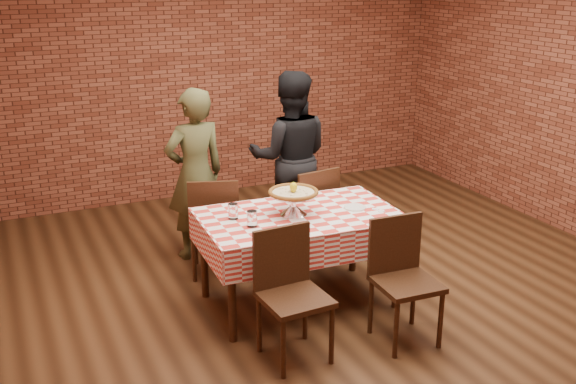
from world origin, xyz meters
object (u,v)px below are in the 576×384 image
object	(u,v)px
table	(299,259)
chair_near_left	(295,298)
diner_black	(290,157)
water_glass_right	(233,211)
condiment_caddy	(292,192)
chair_far_left	(215,224)
chair_far_right	(306,214)
diner_olive	(195,174)
water_glass_left	(252,219)
chair_near_right	(407,284)
pizza_stand	(293,204)
pizza	(293,193)

from	to	relation	value
table	chair_near_left	world-z (taller)	chair_near_left
diner_black	water_glass_right	bearing A→B (deg)	71.02
condiment_caddy	chair_far_left	bearing A→B (deg)	147.53
condiment_caddy	chair_far_right	distance (m)	0.65
chair_far_left	chair_far_right	size ratio (longest dim) A/B	0.99
diner_black	diner_olive	bearing A→B (deg)	23.85
condiment_caddy	table	bearing A→B (deg)	-90.63
diner_olive	table	bearing A→B (deg)	102.09
diner_olive	water_glass_left	bearing A→B (deg)	83.13
water_glass_right	chair_near_right	xyz separation A→B (m)	(0.94, -0.97, -0.37)
chair_near_left	pizza_stand	bearing A→B (deg)	62.51
condiment_caddy	diner_olive	bearing A→B (deg)	132.65
chair_near_left	chair_far_left	bearing A→B (deg)	88.47
water_glass_right	diner_olive	size ratio (longest dim) A/B	0.08
pizza_stand	water_glass_right	bearing A→B (deg)	168.19
pizza	chair_near_right	size ratio (longest dim) A/B	0.43
chair_near_left	diner_black	bearing A→B (deg)	62.87
water_glass_right	condiment_caddy	world-z (taller)	condiment_caddy
chair_near_right	water_glass_left	bearing A→B (deg)	141.68
pizza_stand	diner_black	world-z (taller)	diner_black
chair_near_right	diner_olive	distance (m)	2.31
table	chair_far_left	xyz separation A→B (m)	(-0.42, 0.82, 0.08)
diner_olive	chair_far_left	bearing A→B (deg)	85.95
pizza_stand	chair_far_right	world-z (taller)	pizza_stand
chair_far_left	diner_black	size ratio (longest dim) A/B	0.54
chair_near_left	water_glass_left	bearing A→B (deg)	91.36
water_glass_right	diner_olive	bearing A→B (deg)	87.48
table	condiment_caddy	xyz separation A→B (m)	(0.08, 0.31, 0.46)
water_glass_left	chair_near_right	xyz separation A→B (m)	(0.87, -0.76, -0.37)
water_glass_right	chair_near_left	bearing A→B (deg)	-81.69
water_glass_right	chair_near_left	distance (m)	0.93
pizza_stand	water_glass_left	size ratio (longest dim) A/B	3.16
water_glass_left	diner_olive	distance (m)	1.34
chair_near_right	pizza	bearing A→B (deg)	121.73
diner_olive	diner_black	distance (m)	0.96
chair_far_left	water_glass_right	bearing A→B (deg)	102.62
pizza	chair_near_right	xyz separation A→B (m)	(0.48, -0.87, -0.48)
chair_near_left	diner_olive	xyz separation A→B (m)	(-0.07, 1.97, 0.34)
pizza	water_glass_right	distance (m)	0.48
water_glass_left	diner_black	xyz separation A→B (m)	(0.94, 1.37, 0.02)
chair_far_left	table	bearing A→B (deg)	136.28
condiment_caddy	chair_near_left	distance (m)	1.19
pizza_stand	water_glass_left	distance (m)	0.41
chair_near_left	chair_far_right	world-z (taller)	same
chair_near_right	diner_black	world-z (taller)	diner_black
water_glass_right	chair_far_left	xyz separation A→B (m)	(0.08, 0.70, -0.37)
pizza	chair_near_right	bearing A→B (deg)	-61.08
pizza_stand	chair_near_right	size ratio (longest dim) A/B	0.42
chair_near_left	chair_far_right	distance (m)	1.64
chair_far_right	diner_black	xyz separation A→B (m)	(0.10, 0.56, 0.38)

